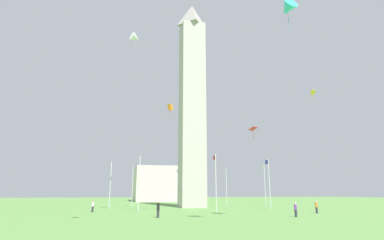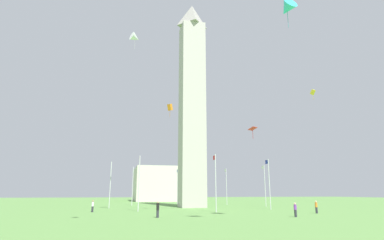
{
  "view_description": "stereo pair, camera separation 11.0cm",
  "coord_description": "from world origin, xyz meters",
  "px_view_note": "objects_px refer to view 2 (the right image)",
  "views": [
    {
      "loc": [
        -58.87,
        13.84,
        2.73
      ],
      "look_at": [
        0.0,
        0.0,
        16.88
      ],
      "focal_mm": 29.05,
      "sensor_mm": 36.0,
      "label": 1
    },
    {
      "loc": [
        -58.89,
        13.73,
        2.73
      ],
      "look_at": [
        0.0,
        0.0,
        16.88
      ],
      "focal_mm": 29.05,
      "sensor_mm": 36.0,
      "label": 2
    }
  ],
  "objects_px": {
    "flagpole_s": "(216,180)",
    "distant_building": "(155,184)",
    "flagpole_e": "(110,182)",
    "flagpole_nw": "(226,185)",
    "person_black_shirt": "(158,209)",
    "kite_red_diamond": "(253,129)",
    "person_orange_shirt": "(316,207)",
    "kite_white_delta": "(135,38)",
    "obelisk_monument": "(192,99)",
    "flagpole_sw": "(269,182)",
    "flagpole_n": "(178,185)",
    "kite_orange_box": "(170,107)",
    "kite_cyan_delta": "(287,8)",
    "person_white_shirt": "(93,206)",
    "flagpole_ne": "(133,184)",
    "flagpole_se": "(139,180)",
    "flagpole_w": "(265,183)",
    "kite_yellow_box": "(313,92)",
    "person_purple_shirt": "(295,210)"
  },
  "relations": [
    {
      "from": "flagpole_s",
      "to": "distant_building",
      "type": "xyz_separation_m",
      "value": [
        61.75,
        1.71,
        0.88
      ]
    },
    {
      "from": "flagpole_e",
      "to": "flagpole_nw",
      "type": "xyz_separation_m",
      "value": [
        10.69,
        -25.82,
        0.0
      ]
    },
    {
      "from": "person_black_shirt",
      "to": "kite_red_diamond",
      "type": "height_order",
      "value": "kite_red_diamond"
    },
    {
      "from": "person_orange_shirt",
      "to": "kite_red_diamond",
      "type": "bearing_deg",
      "value": 96.68
    },
    {
      "from": "flagpole_nw",
      "to": "kite_red_diamond",
      "type": "height_order",
      "value": "kite_red_diamond"
    },
    {
      "from": "kite_red_diamond",
      "to": "kite_white_delta",
      "type": "relative_size",
      "value": 0.51
    },
    {
      "from": "obelisk_monument",
      "to": "person_orange_shirt",
      "type": "height_order",
      "value": "obelisk_monument"
    },
    {
      "from": "flagpole_sw",
      "to": "person_orange_shirt",
      "type": "height_order",
      "value": "flagpole_sw"
    },
    {
      "from": "flagpole_n",
      "to": "kite_orange_box",
      "type": "relative_size",
      "value": 3.93
    },
    {
      "from": "flagpole_n",
      "to": "kite_red_diamond",
      "type": "bearing_deg",
      "value": -178.14
    },
    {
      "from": "person_black_shirt",
      "to": "kite_cyan_delta",
      "type": "xyz_separation_m",
      "value": [
        -10.05,
        -11.82,
        20.62
      ]
    },
    {
      "from": "flagpole_sw",
      "to": "person_white_shirt",
      "type": "bearing_deg",
      "value": 90.35
    },
    {
      "from": "flagpole_n",
      "to": "flagpole_ne",
      "type": "height_order",
      "value": "same"
    },
    {
      "from": "kite_cyan_delta",
      "to": "flagpole_ne",
      "type": "bearing_deg",
      "value": 16.84
    },
    {
      "from": "obelisk_monument",
      "to": "flagpole_s",
      "type": "bearing_deg",
      "value": 180.0
    },
    {
      "from": "flagpole_nw",
      "to": "kite_white_delta",
      "type": "height_order",
      "value": "kite_white_delta"
    },
    {
      "from": "flagpole_nw",
      "to": "kite_cyan_delta",
      "type": "distance_m",
      "value": 47.61
    },
    {
      "from": "flagpole_nw",
      "to": "kite_white_delta",
      "type": "distance_m",
      "value": 40.7
    },
    {
      "from": "kite_cyan_delta",
      "to": "flagpole_s",
      "type": "bearing_deg",
      "value": 8.06
    },
    {
      "from": "kite_cyan_delta",
      "to": "distant_building",
      "type": "height_order",
      "value": "kite_cyan_delta"
    },
    {
      "from": "flagpole_e",
      "to": "kite_white_delta",
      "type": "xyz_separation_m",
      "value": [
        -15.49,
        -2.73,
        20.91
      ]
    },
    {
      "from": "flagpole_se",
      "to": "flagpole_s",
      "type": "xyz_separation_m",
      "value": [
        -4.43,
        -10.69,
        0.0
      ]
    },
    {
      "from": "flagpole_se",
      "to": "flagpole_w",
      "type": "distance_m",
      "value": 27.94
    },
    {
      "from": "flagpole_nw",
      "to": "person_black_shirt",
      "type": "relative_size",
      "value": 4.62
    },
    {
      "from": "flagpole_se",
      "to": "flagpole_n",
      "type": "bearing_deg",
      "value": -22.5
    },
    {
      "from": "obelisk_monument",
      "to": "flagpole_e",
      "type": "relative_size",
      "value": 5.17
    },
    {
      "from": "flagpole_ne",
      "to": "kite_yellow_box",
      "type": "relative_size",
      "value": 5.31
    },
    {
      "from": "flagpole_ne",
      "to": "kite_orange_box",
      "type": "xyz_separation_m",
      "value": [
        -24.21,
        -4.09,
        10.95
      ]
    },
    {
      "from": "kite_white_delta",
      "to": "kite_yellow_box",
      "type": "bearing_deg",
      "value": -101.46
    },
    {
      "from": "person_orange_shirt",
      "to": "kite_white_delta",
      "type": "height_order",
      "value": "kite_white_delta"
    },
    {
      "from": "flagpole_e",
      "to": "flagpole_se",
      "type": "xyz_separation_m",
      "value": [
        -10.69,
        -4.43,
        0.0
      ]
    },
    {
      "from": "flagpole_s",
      "to": "person_purple_shirt",
      "type": "relative_size",
      "value": 5.13
    },
    {
      "from": "flagpole_sw",
      "to": "kite_red_diamond",
      "type": "distance_m",
      "value": 18.57
    },
    {
      "from": "flagpole_s",
      "to": "kite_white_delta",
      "type": "distance_m",
      "value": 24.31
    },
    {
      "from": "flagpole_w",
      "to": "kite_yellow_box",
      "type": "xyz_separation_m",
      "value": [
        -20.72,
        1.73,
        12.56
      ]
    },
    {
      "from": "flagpole_w",
      "to": "kite_white_delta",
      "type": "distance_m",
      "value": 37.88
    },
    {
      "from": "kite_cyan_delta",
      "to": "kite_white_delta",
      "type": "distance_m",
      "value": 23.36
    },
    {
      "from": "person_white_shirt",
      "to": "distant_building",
      "type": "xyz_separation_m",
      "value": [
        57.49,
        -15.43,
        4.56
      ]
    },
    {
      "from": "kite_orange_box",
      "to": "distant_building",
      "type": "bearing_deg",
      "value": -4.65
    },
    {
      "from": "flagpole_w",
      "to": "flagpole_s",
      "type": "bearing_deg",
      "value": 135.0
    },
    {
      "from": "flagpole_se",
      "to": "distant_building",
      "type": "distance_m",
      "value": 58.03
    },
    {
      "from": "flagpole_sw",
      "to": "person_purple_shirt",
      "type": "bearing_deg",
      "value": 163.24
    },
    {
      "from": "person_white_shirt",
      "to": "kite_red_diamond",
      "type": "distance_m",
      "value": 25.44
    },
    {
      "from": "person_white_shirt",
      "to": "kite_white_delta",
      "type": "bearing_deg",
      "value": -90.0
    },
    {
      "from": "obelisk_monument",
      "to": "person_purple_shirt",
      "type": "xyz_separation_m",
      "value": [
        -25.62,
        -6.18,
        -20.5
      ]
    },
    {
      "from": "flagpole_ne",
      "to": "flagpole_se",
      "type": "bearing_deg",
      "value": 180.0
    },
    {
      "from": "flagpole_w",
      "to": "person_white_shirt",
      "type": "bearing_deg",
      "value": 108.61
    },
    {
      "from": "person_orange_shirt",
      "to": "kite_cyan_delta",
      "type": "height_order",
      "value": "kite_cyan_delta"
    },
    {
      "from": "person_orange_shirt",
      "to": "kite_yellow_box",
      "type": "xyz_separation_m",
      "value": [
        -0.15,
        -0.99,
        16.25
      ]
    },
    {
      "from": "obelisk_monument",
      "to": "flagpole_sw",
      "type": "xyz_separation_m",
      "value": [
        -10.64,
        -10.69,
        -16.79
      ]
    }
  ]
}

